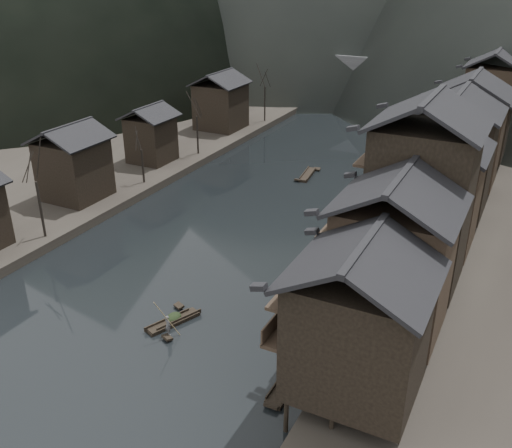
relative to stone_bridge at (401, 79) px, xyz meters
The scene contains 12 objects.
water 72.18m from the stone_bridge, 90.00° to the right, with size 300.00×300.00×0.00m, color black.
left_bank 47.64m from the stone_bridge, 137.56° to the right, with size 40.00×200.00×1.20m, color #2D2823.
stilt_houses 55.88m from the stone_bridge, 71.94° to the right, with size 9.00×67.60×17.09m.
left_houses 55.79m from the stone_bridge, 111.56° to the right, with size 8.10×53.20×8.73m.
bare_trees 55.16m from the stone_bridge, 107.96° to the right, with size 3.99×63.24×7.98m.
moored_sampans 52.07m from the stone_bridge, 76.56° to the right, with size 3.14×62.16×0.47m.
midriver_boats 25.96m from the stone_bridge, 86.42° to the right, with size 6.11×32.01×0.45m.
stone_bridge is the anchor object (origin of this frame).
hero_sampan 76.52m from the stone_bridge, 88.42° to the right, with size 2.53×4.68×0.43m.
cargo_heap 76.29m from the stone_bridge, 88.48° to the right, with size 1.04×1.36×0.62m, color black.
boatman 78.01m from the stone_bridge, 88.00° to the right, with size 0.58×0.38×1.60m, color #535355.
bamboo_pole 77.93m from the stone_bridge, 87.85° to the right, with size 0.06×0.06×4.47m, color #8C7A51.
Camera 1 is at (24.04, -33.65, 25.29)m, focal length 40.00 mm.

